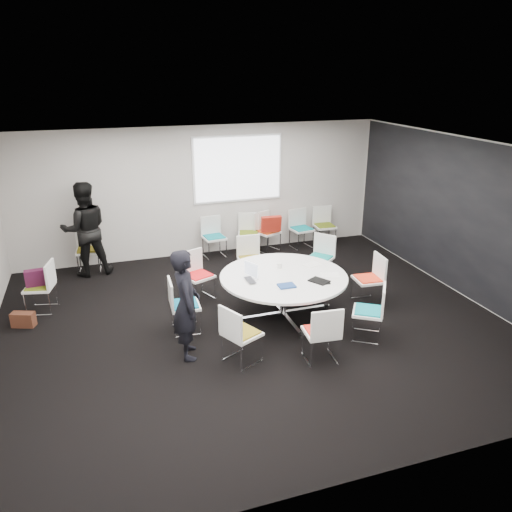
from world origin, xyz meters
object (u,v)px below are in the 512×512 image
object	(u,v)px
chair_back_a	(214,245)
chair_person_back	(89,258)
person_main	(186,304)
chair_ring_a	(368,288)
laptop	(253,280)
chair_ring_f	(241,344)
chair_ring_e	(185,315)
chair_back_e	(324,233)
chair_back_c	(267,239)
person_back	(85,229)
conference_table	(283,287)
chair_back_d	(301,236)
maroon_bag	(38,277)
chair_ring_b	(320,266)
chair_back_b	(249,241)
chair_ring_h	(368,322)
chair_spare_left	(42,296)
chair_ring_c	(251,268)
chair_ring_d	(199,285)
cup	(279,266)
brown_bag	(23,320)
chair_ring_g	(321,343)

from	to	relation	value
chair_back_a	chair_person_back	world-z (taller)	same
chair_person_back	person_main	size ratio (longest dim) A/B	0.54
chair_ring_a	laptop	size ratio (longest dim) A/B	2.95
person_main	chair_ring_f	bearing A→B (deg)	-116.02
chair_ring_e	chair_back_e	world-z (taller)	same
chair_back_a	chair_back_c	distance (m)	1.24
person_back	person_main	bearing A→B (deg)	103.26
conference_table	person_main	bearing A→B (deg)	-157.50
chair_back_d	maroon_bag	xyz separation A→B (m)	(-5.47, -1.58, 0.34)
chair_back_e	chair_ring_b	bearing A→B (deg)	66.10
chair_ring_b	chair_back_b	xyz separation A→B (m)	(-0.87, 1.88, 0.00)
chair_back_b	maroon_bag	distance (m)	4.53
chair_ring_a	chair_back_c	xyz separation A→B (m)	(-0.78, 3.09, 0.00)
chair_ring_h	chair_spare_left	world-z (taller)	same
chair_ring_c	chair_back_b	bearing A→B (deg)	-102.78
chair_ring_c	chair_ring_d	world-z (taller)	same
chair_ring_d	cup	bearing A→B (deg)	125.63
person_back	brown_bag	distance (m)	2.37
chair_back_c	chair_spare_left	world-z (taller)	same
chair_ring_f	chair_back_c	xyz separation A→B (m)	(1.88, 4.21, 0.00)
chair_back_a	chair_ring_c	bearing A→B (deg)	96.56
chair_back_d	chair_ring_b	bearing A→B (deg)	69.94
chair_ring_d	chair_spare_left	world-z (taller)	same
chair_ring_f	chair_ring_h	distance (m)	2.03
chair_ring_g	chair_back_e	distance (m)	5.05
cup	laptop	bearing A→B (deg)	-148.32
chair_ring_e	conference_table	bearing A→B (deg)	92.60
chair_person_back	person_back	xyz separation A→B (m)	(-0.00, -0.17, 0.67)
chair_ring_a	brown_bag	world-z (taller)	chair_ring_a
chair_ring_e	chair_ring_g	distance (m)	2.21
chair_ring_g	chair_back_d	world-z (taller)	same
chair_person_back	maroon_bag	size ratio (longest dim) A/B	2.20
chair_ring_g	brown_bag	world-z (taller)	chair_ring_g
chair_ring_c	chair_back_a	distance (m)	1.57
chair_ring_f	person_back	xyz separation A→B (m)	(-1.98, 4.05, 0.67)
chair_back_d	cup	world-z (taller)	chair_back_d
chair_back_a	chair_back_e	world-z (taller)	same
person_main	chair_ring_c	bearing A→B (deg)	-30.91
chair_ring_a	cup	xyz separation A→B (m)	(-1.54, 0.33, 0.50)
chair_ring_b	brown_bag	xyz separation A→B (m)	(-5.34, -0.25, -0.16)
chair_ring_h	brown_bag	world-z (taller)	chair_ring_h
chair_back_b	chair_person_back	distance (m)	3.41
chair_person_back	chair_back_b	bearing A→B (deg)	-175.35
chair_ring_d	person_back	world-z (taller)	person_back
chair_ring_d	chair_ring_g	distance (m)	2.81
chair_back_a	chair_back_e	xyz separation A→B (m)	(2.65, 0.00, 0.00)
brown_bag	chair_back_b	bearing A→B (deg)	25.41
chair_ring_g	person_back	world-z (taller)	person_back
conference_table	chair_back_d	xyz separation A→B (m)	(1.62, 3.03, -0.25)
chair_back_b	chair_back_c	size ratio (longest dim) A/B	1.00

